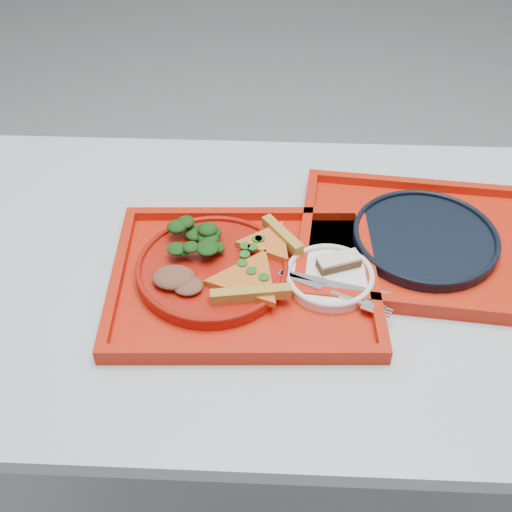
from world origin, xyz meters
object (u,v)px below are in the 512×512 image
Objects in this scene: tray_far at (424,245)px; navy_plate at (425,239)px; tray_main at (244,281)px; dinner_plate at (213,270)px; dessert_bar at (339,262)px.

navy_plate is (0.00, 0.00, 0.01)m from tray_far.
dinner_plate is (-0.05, 0.01, 0.02)m from tray_main.
tray_main is 0.34m from navy_plate.
tray_far is 0.19m from dessert_bar.
dessert_bar is at bearing 5.92° from tray_main.
navy_plate is at bearing 14.65° from dinner_plate.
tray_main is 0.34m from tray_far.
dessert_bar is at bearing -146.68° from tray_far.
dinner_plate is 3.30× the size of dessert_bar.
dinner_plate is 1.00× the size of navy_plate.
navy_plate is at bearing 0.00° from tray_far.
tray_far is at bearing 0.00° from navy_plate.
tray_far is (0.32, 0.11, 0.00)m from tray_main.
dinner_plate is at bearing 162.81° from dessert_bar.
tray_far is 5.71× the size of dessert_bar.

